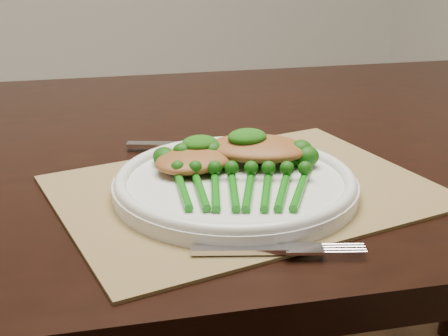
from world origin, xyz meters
name	(u,v)px	position (x,y,z in m)	size (l,w,h in m)	color
placemat	(245,191)	(0.06, -0.32, 0.75)	(0.44, 0.32, 0.00)	olive
dinner_plate	(235,183)	(0.05, -0.32, 0.77)	(0.29, 0.29, 0.03)	white
knife	(189,145)	(0.05, -0.15, 0.76)	(0.21, 0.10, 0.01)	silver
fork	(290,249)	(0.04, -0.48, 0.76)	(0.17, 0.08, 0.01)	silver
chicken_fillet_left	(199,158)	(0.02, -0.27, 0.78)	(0.12, 0.08, 0.02)	#9A5D2C
chicken_fillet_right	(257,148)	(0.10, -0.28, 0.79)	(0.13, 0.09, 0.03)	#9A5D2C
pesto_dollop_left	(200,143)	(0.03, -0.25, 0.80)	(0.05, 0.04, 0.02)	#11470A
pesto_dollop_right	(247,137)	(0.08, -0.27, 0.80)	(0.05, 0.04, 0.02)	#11470A
broccolini_bundle	(241,183)	(0.05, -0.35, 0.78)	(0.22, 0.23, 0.04)	#0F6A0E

